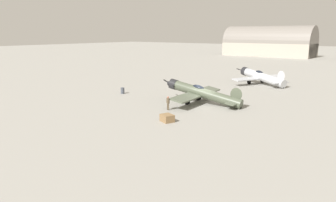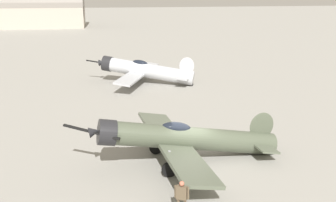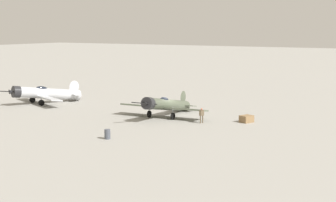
% 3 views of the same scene
% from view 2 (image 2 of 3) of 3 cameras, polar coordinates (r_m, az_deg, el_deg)
% --- Properties ---
extents(ground_plane, '(400.00, 400.00, 0.00)m').
position_cam_2_polar(ground_plane, '(22.66, 3.61, -8.63)').
color(ground_plane, gray).
extents(airplane_foreground, '(10.66, 12.04, 3.01)m').
position_cam_2_polar(airplane_foreground, '(21.96, 2.36, -5.43)').
color(airplane_foreground, '#4C5442').
rests_on(airplane_foreground, ground_plane).
extents(airplane_mid_apron, '(10.70, 10.90, 2.96)m').
position_cam_2_polar(airplane_mid_apron, '(40.68, -3.45, 4.46)').
color(airplane_mid_apron, '#B7BABF').
rests_on(airplane_mid_apron, ground_plane).
extents(ground_crew_mechanic, '(0.42, 0.58, 1.66)m').
position_cam_2_polar(ground_crew_mechanic, '(17.10, 1.99, -13.45)').
color(ground_crew_mechanic, brown).
rests_on(ground_crew_mechanic, ground_plane).
extents(distant_hangar, '(13.89, 33.68, 13.05)m').
position_cam_2_polar(distant_hangar, '(109.76, -20.96, 12.16)').
color(distant_hangar, '#ADA393').
rests_on(distant_hangar, ground_plane).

